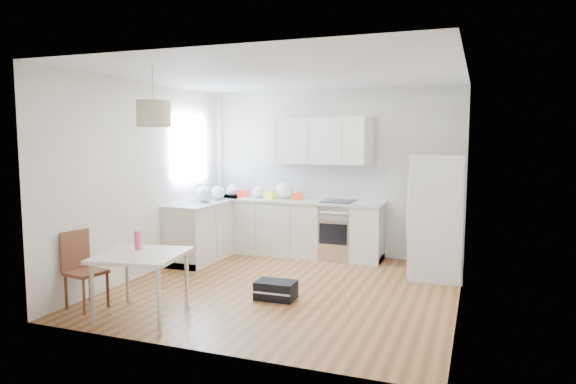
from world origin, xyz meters
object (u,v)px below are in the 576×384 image
object	(u,v)px
refrigerator	(437,216)
dining_table	(141,260)
dining_chair	(86,271)
gym_bag	(276,290)

from	to	relation	value
refrigerator	dining_table	world-z (taller)	refrigerator
refrigerator	dining_chair	distance (m)	4.56
dining_table	gym_bag	size ratio (longest dim) A/B	2.14
dining_chair	refrigerator	bearing A→B (deg)	49.37
dining_chair	dining_table	bearing A→B (deg)	13.80
gym_bag	refrigerator	bearing A→B (deg)	43.80
dining_chair	gym_bag	distance (m)	2.18
dining_table	gym_bag	world-z (taller)	dining_table
dining_table	dining_chair	world-z (taller)	dining_chair
dining_chair	gym_bag	xyz separation A→B (m)	(1.87, 1.06, -0.33)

